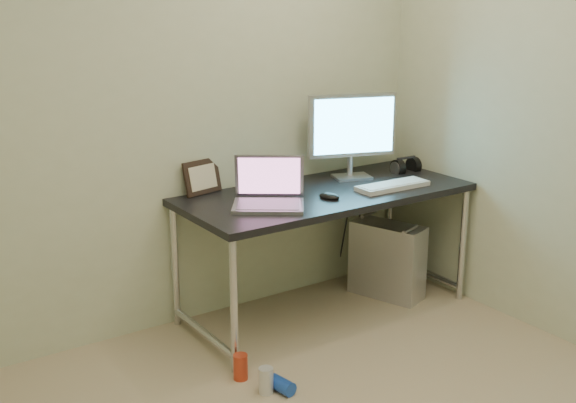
# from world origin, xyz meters

# --- Properties ---
(wall_back) EXTENTS (3.50, 0.02, 2.50)m
(wall_back) POSITION_xyz_m (0.00, 1.75, 1.25)
(wall_back) COLOR beige
(wall_back) RESTS_ON ground
(desk) EXTENTS (1.70, 0.74, 0.75)m
(desk) POSITION_xyz_m (0.88, 1.38, 0.68)
(desk) COLOR black
(desk) RESTS_ON ground
(tower_computer) EXTENTS (0.33, 0.49, 0.50)m
(tower_computer) POSITION_xyz_m (1.35, 1.35, 0.24)
(tower_computer) COLOR silver
(tower_computer) RESTS_ON ground
(cable_a) EXTENTS (0.01, 0.16, 0.69)m
(cable_a) POSITION_xyz_m (1.30, 1.70, 0.40)
(cable_a) COLOR black
(cable_a) RESTS_ON ground
(cable_b) EXTENTS (0.02, 0.11, 0.71)m
(cable_b) POSITION_xyz_m (1.39, 1.68, 0.38)
(cable_b) COLOR black
(cable_b) RESTS_ON ground
(can_red) EXTENTS (0.07, 0.07, 0.13)m
(can_red) POSITION_xyz_m (0.06, 0.97, 0.07)
(can_red) COLOR red
(can_red) RESTS_ON ground
(can_white) EXTENTS (0.10, 0.10, 0.13)m
(can_white) POSITION_xyz_m (0.09, 0.79, 0.07)
(can_white) COLOR silver
(can_white) RESTS_ON ground
(can_blue) EXTENTS (0.09, 0.14, 0.07)m
(can_blue) POSITION_xyz_m (0.16, 0.75, 0.04)
(can_blue) COLOR blue
(can_blue) RESTS_ON ground
(laptop) EXTENTS (0.48, 0.46, 0.26)m
(laptop) POSITION_xyz_m (0.45, 1.32, 0.81)
(laptop) COLOR #B3B2BA
(laptop) RESTS_ON desk
(monitor) EXTENTS (0.53, 0.22, 0.52)m
(monitor) POSITION_xyz_m (1.19, 1.53, 1.05)
(monitor) COLOR #B3B2BA
(monitor) RESTS_ON desk
(keyboard) EXTENTS (0.46, 0.16, 0.03)m
(keyboard) POSITION_xyz_m (1.24, 1.21, 0.76)
(keyboard) COLOR silver
(keyboard) RESTS_ON desk
(mouse_right) EXTENTS (0.09, 0.12, 0.04)m
(mouse_right) POSITION_xyz_m (1.47, 1.24, 0.77)
(mouse_right) COLOR black
(mouse_right) RESTS_ON desk
(mouse_left) EXTENTS (0.11, 0.14, 0.04)m
(mouse_left) POSITION_xyz_m (0.80, 1.24, 0.77)
(mouse_left) COLOR black
(mouse_left) RESTS_ON desk
(headphones) EXTENTS (0.18, 0.11, 0.12)m
(headphones) POSITION_xyz_m (1.59, 1.47, 0.78)
(headphones) COLOR black
(headphones) RESTS_ON desk
(picture_frame) EXTENTS (0.25, 0.12, 0.20)m
(picture_frame) POSITION_xyz_m (0.27, 1.73, 0.85)
(picture_frame) COLOR black
(picture_frame) RESTS_ON desk
(webcam) EXTENTS (0.04, 0.03, 0.11)m
(webcam) POSITION_xyz_m (0.47, 1.62, 0.83)
(webcam) COLOR silver
(webcam) RESTS_ON desk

